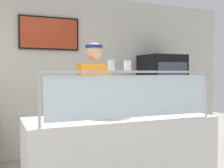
{
  "coord_description": "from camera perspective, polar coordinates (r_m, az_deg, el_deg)",
  "views": [
    {
      "loc": [
        -0.21,
        -2.2,
        1.39
      ],
      "look_at": [
        0.86,
        0.39,
        1.28
      ],
      "focal_mm": 45.05,
      "sensor_mm": 36.0,
      "label": 1
    }
  ],
  "objects": [
    {
      "name": "pizza_tray",
      "position": [
        2.8,
        -0.85,
        -6.43
      ],
      "size": [
        0.48,
        0.48,
        0.04
      ],
      "color": "#9EA0A8",
      "rests_on": "serving_counter"
    },
    {
      "name": "sneeze_guard",
      "position": [
        2.54,
        4.38,
        -1.16
      ],
      "size": [
        1.68,
        0.06,
        0.46
      ],
      "color": "#B2B5BC",
      "rests_on": "serving_counter"
    },
    {
      "name": "parmesan_shaker",
      "position": [
        2.44,
        -0.19,
        3.72
      ],
      "size": [
        0.06,
        0.06,
        0.1
      ],
      "color": "white",
      "rests_on": "sneeze_guard"
    },
    {
      "name": "pepper_flake_shaker",
      "position": [
        2.5,
        3.16,
        3.66
      ],
      "size": [
        0.07,
        0.07,
        0.09
      ],
      "color": "white",
      "rests_on": "sneeze_guard"
    },
    {
      "name": "worker_figure",
      "position": [
        3.48,
        -3.54,
        -4.07
      ],
      "size": [
        0.41,
        0.5,
        1.76
      ],
      "color": "#23232D",
      "rests_on": "ground"
    },
    {
      "name": "shop_rear_unit",
      "position": [
        4.86,
        -8.96,
        1.94
      ],
      "size": [
        6.26,
        0.13,
        2.7
      ],
      "color": "beige",
      "rests_on": "ground"
    },
    {
      "name": "drink_fridge",
      "position": [
        5.1,
        10.04,
        -3.77
      ],
      "size": [
        0.67,
        0.68,
        1.7
      ],
      "color": "black",
      "rests_on": "ground"
    },
    {
      "name": "pizza_server",
      "position": [
        2.79,
        -0.23,
        -6.01
      ],
      "size": [
        0.15,
        0.29,
        0.01
      ],
      "primitive_type": "cube",
      "rotation": [
        0.0,
        0.0,
        -0.27
      ],
      "color": "#ADAFB7",
      "rests_on": "pizza_tray"
    },
    {
      "name": "serving_counter",
      "position": [
        2.94,
        1.66,
        -15.87
      ],
      "size": [
        1.86,
        0.7,
        0.95
      ],
      "primitive_type": "cube",
      "color": "silver",
      "rests_on": "ground"
    }
  ]
}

